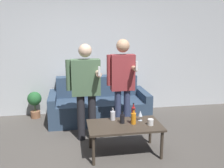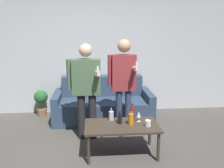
% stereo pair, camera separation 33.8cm
% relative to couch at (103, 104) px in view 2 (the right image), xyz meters
% --- Properties ---
extents(ground_plane, '(16.00, 16.00, 0.00)m').
position_rel_couch_xyz_m(ground_plane, '(-0.19, -1.79, -0.30)').
color(ground_plane, '#514C47').
extents(wall_back, '(8.00, 0.06, 2.70)m').
position_rel_couch_xyz_m(wall_back, '(-0.19, 0.50, 1.05)').
color(wall_back, silver).
rests_on(wall_back, ground_plane).
extents(couch, '(1.95, 0.91, 0.84)m').
position_rel_couch_xyz_m(couch, '(0.00, 0.00, 0.00)').
color(couch, '#334760').
rests_on(couch, ground_plane).
extents(coffee_table, '(1.07, 0.61, 0.45)m').
position_rel_couch_xyz_m(coffee_table, '(0.20, -1.51, 0.11)').
color(coffee_table, '#3D3328').
rests_on(coffee_table, ground_plane).
extents(bottle_orange, '(0.07, 0.07, 0.23)m').
position_rel_couch_xyz_m(bottle_orange, '(0.33, -1.51, 0.25)').
color(bottle_orange, orange).
rests_on(bottle_orange, coffee_table).
extents(bottle_green, '(0.06, 0.06, 0.24)m').
position_rel_couch_xyz_m(bottle_green, '(0.39, -1.28, 0.25)').
color(bottle_green, '#B21E1E').
rests_on(bottle_green, coffee_table).
extents(bottle_dark, '(0.07, 0.07, 0.18)m').
position_rel_couch_xyz_m(bottle_dark, '(0.17, -1.45, 0.23)').
color(bottle_dark, black).
rests_on(bottle_dark, coffee_table).
extents(bottle_yellow, '(0.07, 0.07, 0.19)m').
position_rel_couch_xyz_m(bottle_yellow, '(0.06, -1.30, 0.23)').
color(bottle_yellow, silver).
rests_on(bottle_yellow, coffee_table).
extents(wine_glass_near, '(0.07, 0.07, 0.16)m').
position_rel_couch_xyz_m(wine_glass_near, '(0.46, -1.40, 0.27)').
color(wine_glass_near, silver).
rests_on(wine_glass_near, coffee_table).
extents(cup_on_table, '(0.08, 0.08, 0.09)m').
position_rel_couch_xyz_m(cup_on_table, '(0.56, -1.59, 0.20)').
color(cup_on_table, white).
rests_on(cup_on_table, coffee_table).
extents(person_standing_left, '(0.54, 0.42, 1.58)m').
position_rel_couch_xyz_m(person_standing_left, '(-0.32, -0.92, 0.62)').
color(person_standing_left, '#232328').
rests_on(person_standing_left, ground_plane).
extents(person_standing_right, '(0.47, 0.42, 1.65)m').
position_rel_couch_xyz_m(person_standing_right, '(0.31, -0.83, 0.68)').
color(person_standing_right, navy).
rests_on(person_standing_right, ground_plane).
extents(potted_plant, '(0.28, 0.28, 0.55)m').
position_rel_couch_xyz_m(potted_plant, '(-1.29, 0.27, 0.05)').
color(potted_plant, '#936042').
rests_on(potted_plant, ground_plane).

